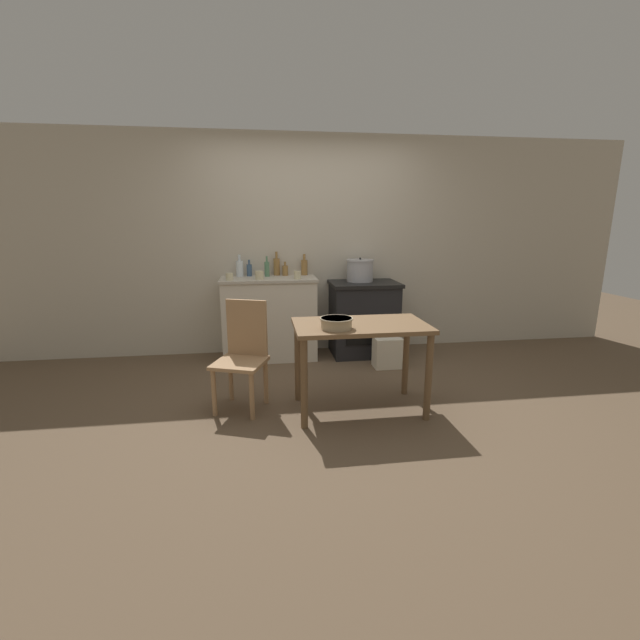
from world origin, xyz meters
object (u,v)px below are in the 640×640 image
(flour_sack, at_px, (387,352))
(cup_right, at_px, (229,277))
(chair, at_px, (243,353))
(stock_pot, at_px, (360,270))
(bottle_center, at_px, (285,270))
(cup_mid_right, at_px, (259,275))
(bottle_left, at_px, (277,266))
(bottle_far_left, at_px, (267,269))
(bottle_center_right, at_px, (249,270))
(cup_far_right, at_px, (297,275))
(bottle_center_left, at_px, (304,267))
(bottle_mid_left, at_px, (240,268))
(work_table, at_px, (360,338))
(stove, at_px, (363,318))
(mixing_bowl_large, at_px, (337,323))

(flour_sack, bearing_deg, cup_right, 166.91)
(chair, distance_m, stock_pot, 1.99)
(bottle_center, xyz_separation_m, cup_mid_right, (-0.30, -0.30, -0.02))
(chair, height_order, bottle_left, bottle_left)
(bottle_far_left, height_order, bottle_center_right, bottle_far_left)
(chair, distance_m, cup_mid_right, 1.30)
(cup_far_right, bearing_deg, bottle_far_left, 141.38)
(flour_sack, distance_m, cup_right, 1.91)
(bottle_center_left, height_order, cup_mid_right, bottle_center_left)
(chair, bearing_deg, bottle_left, 97.32)
(bottle_mid_left, bearing_deg, bottle_far_left, -6.53)
(bottle_mid_left, distance_m, cup_mid_right, 0.36)
(work_table, relative_size, bottle_center_right, 5.73)
(work_table, height_order, stock_pot, stock_pot)
(bottle_far_left, bearing_deg, bottle_center, 13.85)
(bottle_left, bearing_deg, cup_far_right, -59.50)
(stove, distance_m, bottle_mid_left, 1.56)
(stove, xyz_separation_m, mixing_bowl_large, (-0.63, -1.65, 0.36))
(bottle_center_left, relative_size, cup_right, 3.11)
(stove, bearing_deg, cup_mid_right, -174.11)
(bottle_center_left, height_order, bottle_center, bottle_center_left)
(bottle_mid_left, bearing_deg, bottle_center_right, 14.08)
(bottle_center_left, distance_m, bottle_center, 0.23)
(bottle_mid_left, xyz_separation_m, bottle_center_left, (0.75, 0.04, -0.00))
(bottle_center_right, bearing_deg, cup_far_right, -31.49)
(cup_mid_right, bearing_deg, bottle_mid_left, 127.96)
(flour_sack, height_order, mixing_bowl_large, mixing_bowl_large)
(stock_pot, relative_size, bottle_far_left, 1.36)
(bottle_center, bearing_deg, bottle_left, 154.57)
(work_table, relative_size, cup_far_right, 12.23)
(cup_right, bearing_deg, flour_sack, -13.09)
(bottle_far_left, bearing_deg, flour_sack, -26.74)
(bottle_center, relative_size, cup_right, 2.06)
(stove, xyz_separation_m, work_table, (-0.40, -1.52, 0.20))
(stock_pot, bearing_deg, bottle_center_right, 174.91)
(chair, xyz_separation_m, stock_pot, (1.34, 1.38, 0.52))
(stove, height_order, flour_sack, stove)
(stock_pot, height_order, bottle_center_left, bottle_center_left)
(stock_pot, bearing_deg, chair, -134.08)
(stove, height_order, chair, chair)
(chair, xyz_separation_m, cup_far_right, (0.58, 1.17, 0.51))
(bottle_far_left, relative_size, bottle_center, 1.44)
(work_table, distance_m, flour_sack, 1.24)
(stove, distance_m, bottle_far_left, 1.28)
(cup_right, bearing_deg, cup_mid_right, 0.10)
(bottle_left, bearing_deg, work_table, -70.96)
(work_table, height_order, bottle_left, bottle_left)
(bottle_center_left, bearing_deg, work_table, -80.87)
(bottle_left, distance_m, bottle_center_left, 0.33)
(work_table, height_order, bottle_center, bottle_center)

